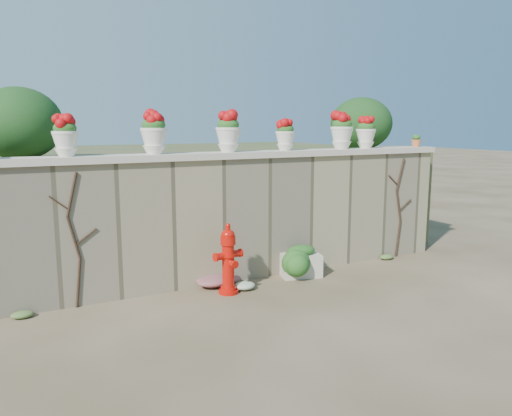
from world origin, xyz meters
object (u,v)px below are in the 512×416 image
fire_hydrant (228,259)px  terracotta_pot (416,141)px  planter_box (301,262)px  urn_pot_0 (65,136)px

fire_hydrant → terracotta_pot: terracotta_pot is taller
planter_box → fire_hydrant: bearing=-157.4°
fire_hydrant → terracotta_pot: 4.71m
fire_hydrant → planter_box: bearing=-1.0°
planter_box → terracotta_pot: bearing=22.7°
urn_pot_0 → terracotta_pot: (6.48, -0.00, -0.17)m
fire_hydrant → planter_box: (1.44, 0.21, -0.29)m
planter_box → urn_pot_0: (-3.56, 0.44, 2.13)m
fire_hydrant → planter_box: size_ratio=1.48×
planter_box → urn_pot_0: 4.17m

